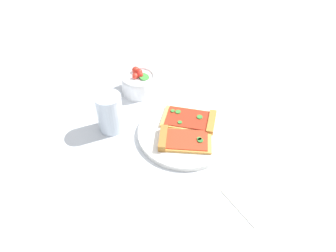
{
  "coord_description": "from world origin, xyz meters",
  "views": [
    {
      "loc": [
        -0.3,
        -0.6,
        0.68
      ],
      "look_at": [
        -0.04,
        0.01,
        0.03
      ],
      "focal_mm": 35.12,
      "sensor_mm": 36.0,
      "label": 1
    }
  ],
  "objects_px": {
    "pizza_slice_far": "(181,140)",
    "plate": "(186,132)",
    "soda_glass": "(110,114)",
    "paper_napkin": "(254,197)",
    "salad_bowl": "(139,83)",
    "pizza_slice_near": "(192,120)"
  },
  "relations": [
    {
      "from": "pizza_slice_far",
      "to": "plate",
      "type": "bearing_deg",
      "value": 45.96
    },
    {
      "from": "soda_glass",
      "to": "paper_napkin",
      "type": "relative_size",
      "value": 0.97
    },
    {
      "from": "plate",
      "to": "salad_bowl",
      "type": "distance_m",
      "value": 0.25
    },
    {
      "from": "soda_glass",
      "to": "paper_napkin",
      "type": "bearing_deg",
      "value": -55.7
    },
    {
      "from": "pizza_slice_far",
      "to": "pizza_slice_near",
      "type": "bearing_deg",
      "value": 43.61
    },
    {
      "from": "plate",
      "to": "paper_napkin",
      "type": "bearing_deg",
      "value": -76.67
    },
    {
      "from": "salad_bowl",
      "to": "soda_glass",
      "type": "height_order",
      "value": "soda_glass"
    },
    {
      "from": "plate",
      "to": "salad_bowl",
      "type": "xyz_separation_m",
      "value": [
        -0.06,
        0.24,
        0.03
      ]
    },
    {
      "from": "paper_napkin",
      "to": "pizza_slice_near",
      "type": "bearing_deg",
      "value": 95.5
    },
    {
      "from": "salad_bowl",
      "to": "paper_napkin",
      "type": "distance_m",
      "value": 0.52
    },
    {
      "from": "pizza_slice_far",
      "to": "soda_glass",
      "type": "bearing_deg",
      "value": 138.38
    },
    {
      "from": "pizza_slice_near",
      "to": "pizza_slice_far",
      "type": "height_order",
      "value": "pizza_slice_far"
    },
    {
      "from": "salad_bowl",
      "to": "plate",
      "type": "bearing_deg",
      "value": -76.58
    },
    {
      "from": "plate",
      "to": "soda_glass",
      "type": "relative_size",
      "value": 2.31
    },
    {
      "from": "paper_napkin",
      "to": "soda_glass",
      "type": "bearing_deg",
      "value": 124.3
    },
    {
      "from": "plate",
      "to": "pizza_slice_near",
      "type": "height_order",
      "value": "pizza_slice_near"
    },
    {
      "from": "soda_glass",
      "to": "paper_napkin",
      "type": "height_order",
      "value": "soda_glass"
    },
    {
      "from": "pizza_slice_far",
      "to": "soda_glass",
      "type": "relative_size",
      "value": 1.41
    },
    {
      "from": "pizza_slice_near",
      "to": "salad_bowl",
      "type": "xyz_separation_m",
      "value": [
        -0.09,
        0.21,
        0.01
      ]
    },
    {
      "from": "salad_bowl",
      "to": "soda_glass",
      "type": "xyz_separation_m",
      "value": [
        -0.13,
        -0.14,
        0.02
      ]
    },
    {
      "from": "pizza_slice_near",
      "to": "paper_napkin",
      "type": "relative_size",
      "value": 1.46
    },
    {
      "from": "pizza_slice_far",
      "to": "paper_napkin",
      "type": "distance_m",
      "value": 0.25
    }
  ]
}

